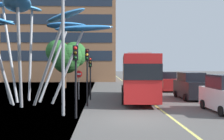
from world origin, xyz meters
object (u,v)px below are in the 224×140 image
object	(u,v)px
traffic_light_kerb_near	(76,66)
no_entry_sign	(79,80)
red_bus	(138,74)
leaf_sculpture	(33,22)
traffic_light_kerb_far	(87,65)
street_lamp	(71,34)
traffic_light_island_mid	(90,69)
car_parked_far	(167,82)
car_parked_mid	(191,87)

from	to	relation	value
traffic_light_kerb_near	no_entry_sign	size ratio (longest dim) A/B	1.60
red_bus	leaf_sculpture	xyz separation A→B (m)	(-8.12, -2.19, 4.02)
red_bus	traffic_light_kerb_near	size ratio (longest dim) A/B	2.85
traffic_light_kerb_far	street_lamp	xyz separation A→B (m)	(-0.72, -3.40, 1.76)
traffic_light_kerb_far	no_entry_sign	bearing A→B (deg)	103.15
traffic_light_kerb_near	street_lamp	bearing A→B (deg)	110.60
traffic_light_kerb_far	traffic_light_island_mid	bearing A→B (deg)	89.00
car_parked_far	red_bus	bearing A→B (deg)	-120.32
traffic_light_kerb_far	car_parked_mid	bearing A→B (deg)	24.13
traffic_light_island_mid	street_lamp	distance (m)	7.29
traffic_light_kerb_far	car_parked_far	distance (m)	13.87
red_bus	traffic_light_island_mid	bearing A→B (deg)	-177.25
car_parked_far	street_lamp	bearing A→B (deg)	-122.03
traffic_light_kerb_far	car_parked_far	world-z (taller)	traffic_light_kerb_far
red_bus	traffic_light_kerb_near	distance (m)	9.20
red_bus	car_parked_far	size ratio (longest dim) A/B	2.91
traffic_light_kerb_far	street_lamp	bearing A→B (deg)	-101.90
car_parked_mid	car_parked_far	bearing A→B (deg)	92.53
street_lamp	no_entry_sign	bearing A→B (deg)	91.57
traffic_light_island_mid	no_entry_sign	distance (m)	1.40
red_bus	car_parked_mid	distance (m)	4.67
car_parked_mid	traffic_light_kerb_near	bearing A→B (deg)	-137.69
traffic_light_island_mid	street_lamp	size ratio (longest dim) A/B	0.49
car_parked_mid	traffic_light_island_mid	bearing A→B (deg)	-177.94
street_lamp	traffic_light_kerb_near	bearing A→B (deg)	-69.40
red_bus	car_parked_far	distance (m)	8.46
street_lamp	traffic_light_island_mid	bearing A→B (deg)	83.60
traffic_light_island_mid	no_entry_sign	bearing A→B (deg)	158.40
leaf_sculpture	car_parked_mid	world-z (taller)	leaf_sculpture
traffic_light_kerb_far	car_parked_far	bearing A→B (deg)	52.97
leaf_sculpture	street_lamp	bearing A→B (deg)	-55.72
leaf_sculpture	car_parked_far	xyz separation A→B (m)	(12.36, 9.44, -5.12)
car_parked_mid	street_lamp	world-z (taller)	street_lamp
traffic_light_kerb_near	car_parked_mid	xyz separation A→B (m)	(8.97, 8.16, -1.76)
leaf_sculpture	car_parked_mid	bearing A→B (deg)	10.33
red_bus	car_parked_far	bearing A→B (deg)	59.68
red_bus	traffic_light_kerb_near	bearing A→B (deg)	-118.76
car_parked_far	street_lamp	xyz separation A→B (m)	(-8.99, -14.37, 3.63)
traffic_light_kerb_far	no_entry_sign	xyz separation A→B (m)	(-0.92, 3.93, -1.25)
car_parked_mid	no_entry_sign	world-z (taller)	no_entry_sign
car_parked_far	no_entry_sign	xyz separation A→B (m)	(-9.19, -7.04, 0.62)
traffic_light_kerb_far	no_entry_sign	distance (m)	4.22
car_parked_mid	street_lamp	size ratio (longest dim) A/B	0.63
red_bus	street_lamp	size ratio (longest dim) A/B	1.56
red_bus	car_parked_far	world-z (taller)	red_bus
traffic_light_kerb_far	traffic_light_island_mid	distance (m)	3.56
red_bus	street_lamp	world-z (taller)	street_lamp
red_bus	car_parked_mid	world-z (taller)	red_bus
traffic_light_kerb_far	car_parked_far	xyz separation A→B (m)	(8.28, 10.97, -1.87)
traffic_light_kerb_near	traffic_light_kerb_far	world-z (taller)	traffic_light_kerb_far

